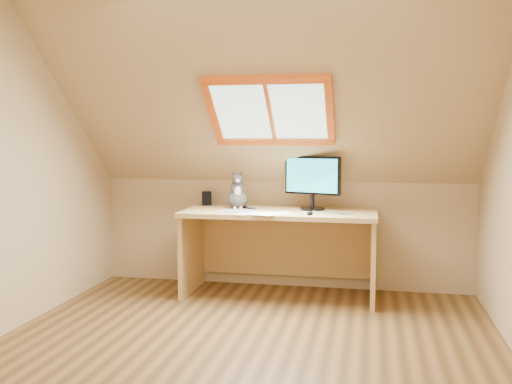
# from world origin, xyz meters

# --- Properties ---
(ground) EXTENTS (3.50, 3.50, 0.00)m
(ground) POSITION_xyz_m (0.00, 0.00, 0.00)
(ground) COLOR brown
(ground) RESTS_ON ground
(room_shell) EXTENTS (3.52, 3.52, 2.41)m
(room_shell) POSITION_xyz_m (0.00, -0.09, 1.43)
(room_shell) COLOR tan
(room_shell) RESTS_ON ground
(desk) EXTENTS (1.69, 0.74, 0.77)m
(desk) POSITION_xyz_m (0.03, 1.45, 0.54)
(desk) COLOR tan
(desk) RESTS_ON ground
(monitor) EXTENTS (0.50, 0.22, 0.48)m
(monitor) POSITION_xyz_m (0.31, 1.46, 1.04)
(monitor) COLOR black
(monitor) RESTS_ON desk
(cat) EXTENTS (0.24, 0.27, 0.35)m
(cat) POSITION_xyz_m (-0.37, 1.43, 0.89)
(cat) COLOR #48423F
(cat) RESTS_ON desk
(desk_speaker) EXTENTS (0.11, 0.11, 0.13)m
(desk_speaker) POSITION_xyz_m (-0.72, 1.63, 0.83)
(desk_speaker) COLOR black
(desk_speaker) RESTS_ON desk
(graphics_tablet) EXTENTS (0.30, 0.22, 0.01)m
(graphics_tablet) POSITION_xyz_m (-0.33, 1.19, 0.78)
(graphics_tablet) COLOR #B2B2B7
(graphics_tablet) RESTS_ON desk
(mouse) EXTENTS (0.07, 0.10, 0.03)m
(mouse) POSITION_xyz_m (0.32, 1.13, 0.78)
(mouse) COLOR black
(mouse) RESTS_ON desk
(papers) EXTENTS (0.35, 0.30, 0.01)m
(papers) POSITION_xyz_m (-0.09, 1.12, 0.77)
(papers) COLOR white
(papers) RESTS_ON desk
(cables) EXTENTS (0.51, 0.26, 0.01)m
(cables) POSITION_xyz_m (0.44, 1.26, 0.77)
(cables) COLOR silver
(cables) RESTS_ON desk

